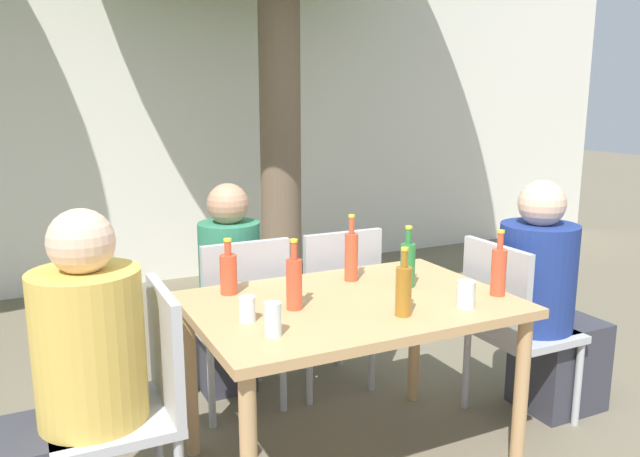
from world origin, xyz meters
name	(u,v)px	position (x,y,z in m)	size (l,w,h in m)	color
cafe_building_wall	(169,121)	(0.00, 3.29, 1.40)	(10.00, 0.08, 2.80)	white
dining_table_front	(351,320)	(0.00, 0.00, 0.67)	(1.32, 0.90, 0.76)	tan
patio_chair_0	(136,396)	(-0.89, 0.00, 0.53)	(0.44, 0.44, 0.92)	#B2B2B7
patio_chair_1	(511,321)	(0.89, 0.00, 0.53)	(0.44, 0.44, 0.92)	#B2B2B7
patio_chair_2	(240,314)	(-0.26, 0.68, 0.53)	(0.44, 0.44, 0.92)	#B2B2B7
patio_chair_3	(333,299)	(0.26, 0.68, 0.53)	(0.44, 0.44, 0.92)	#B2B2B7
person_seated_0	(68,400)	(-1.12, 0.00, 0.56)	(0.59, 0.38, 1.23)	#383842
person_seated_1	(547,310)	(1.13, 0.00, 0.55)	(0.59, 0.37, 1.21)	#383842
person_seated_2	(226,301)	(-0.26, 0.92, 0.52)	(0.32, 0.56, 1.17)	#383842
soda_bottle_0	(294,282)	(-0.26, 0.00, 0.87)	(0.06, 0.06, 0.29)	#DB4C2D
soda_bottle_1	(229,273)	(-0.43, 0.31, 0.86)	(0.07, 0.07, 0.24)	#DB4C2D
soda_bottle_2	(499,270)	(0.60, -0.22, 0.87)	(0.06, 0.06, 0.29)	#DB4C2D
amber_bottle_3	(404,289)	(0.09, -0.25, 0.87)	(0.06, 0.06, 0.27)	#9E661E
soda_bottle_4	(351,255)	(0.14, 0.25, 0.88)	(0.06, 0.06, 0.31)	#DB4C2D
green_bottle_5	(408,263)	(0.32, 0.06, 0.87)	(0.07, 0.07, 0.28)	#287A38
drinking_glass_0	(247,309)	(-0.48, -0.05, 0.81)	(0.06, 0.06, 0.10)	white
drinking_glass_1	(466,294)	(0.37, -0.29, 0.82)	(0.07, 0.07, 0.11)	silver
drinking_glass_2	(273,319)	(-0.44, -0.23, 0.82)	(0.06, 0.06, 0.12)	silver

